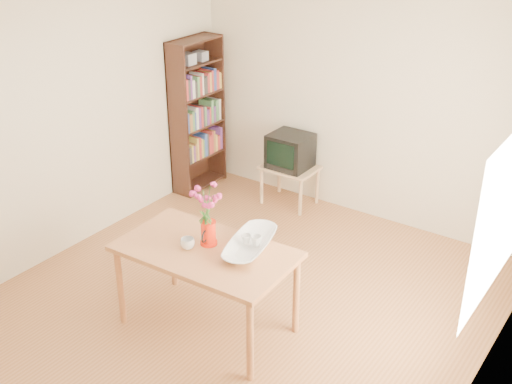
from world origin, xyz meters
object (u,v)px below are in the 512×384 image
Objects in this scene: pitcher at (209,234)px; television at (291,150)px; table at (206,258)px; mug at (188,244)px; bowl at (250,224)px.

pitcher is 2.35m from television.
television reaches higher than table.
table is 3.22× the size of television.
pitcher is at bearing -122.74° from mug.
table is 2.43m from television.
pitcher is at bearing -74.23° from television.
bowl reaches higher than mug.
bowl is (0.28, 0.22, 0.29)m from table.
table is at bearing -151.51° from mug.
mug is at bearing -77.24° from television.
bowl reaches higher than television.
television is (-0.95, 2.12, -0.31)m from bowl.
table is at bearing -83.98° from pitcher.
table is at bearing -141.78° from bowl.
pitcher reaches higher than television.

